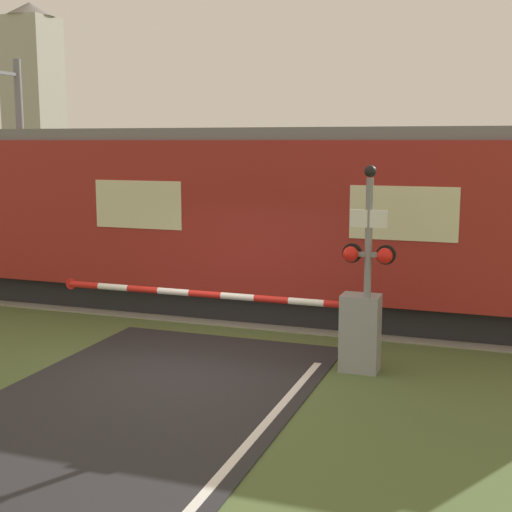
% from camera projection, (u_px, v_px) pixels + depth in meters
% --- Properties ---
extents(ground_plane, '(80.00, 80.00, 0.00)m').
position_uv_depth(ground_plane, '(186.00, 370.00, 11.32)').
color(ground_plane, '#4C6033').
extents(track_bed, '(36.00, 3.20, 0.13)m').
position_uv_depth(track_bed, '(271.00, 309.00, 15.32)').
color(track_bed, gray).
rests_on(track_bed, ground_plane).
extents(train, '(19.26, 2.95, 3.86)m').
position_uv_depth(train, '(171.00, 215.00, 15.78)').
color(train, black).
rests_on(train, ground_plane).
extents(crossing_barrier, '(5.70, 0.44, 1.23)m').
position_uv_depth(crossing_barrier, '(333.00, 326.00, 11.35)').
color(crossing_barrier, gray).
rests_on(crossing_barrier, ground_plane).
extents(signal_post, '(0.82, 0.26, 3.25)m').
position_uv_depth(signal_post, '(368.00, 258.00, 10.84)').
color(signal_post, gray).
rests_on(signal_post, ground_plane).
extents(catenary_pole, '(0.20, 1.90, 5.72)m').
position_uv_depth(catenary_pole, '(21.00, 164.00, 18.98)').
color(catenary_pole, slate).
rests_on(catenary_pole, ground_plane).
extents(distant_building, '(2.86, 2.86, 11.26)m').
position_uv_depth(distant_building, '(34.00, 104.00, 40.65)').
color(distant_building, '#9E998E').
rests_on(distant_building, ground_plane).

